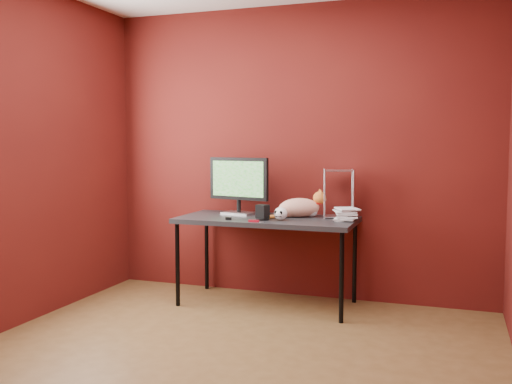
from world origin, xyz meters
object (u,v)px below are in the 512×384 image
(monitor, at_px, (239,183))
(book_stack, at_px, (337,152))
(speaker, at_px, (263,213))
(skull_mug, at_px, (281,214))
(cat, at_px, (300,207))
(desk, at_px, (267,223))

(monitor, height_order, book_stack, book_stack)
(speaker, xyz_separation_m, book_stack, (0.57, 0.21, 0.50))
(monitor, bearing_deg, book_stack, 6.07)
(speaker, bearing_deg, monitor, 157.21)
(book_stack, bearing_deg, skull_mug, -156.44)
(cat, distance_m, skull_mug, 0.27)
(monitor, relative_size, skull_mug, 5.14)
(monitor, distance_m, speaker, 0.48)
(skull_mug, xyz_separation_m, speaker, (-0.15, -0.03, 0.00))
(monitor, bearing_deg, desk, -12.50)
(desk, height_order, skull_mug, skull_mug)
(desk, bearing_deg, skull_mug, -38.61)
(monitor, xyz_separation_m, cat, (0.56, -0.01, -0.20))
(skull_mug, distance_m, book_stack, 0.69)
(cat, relative_size, speaker, 3.49)
(desk, distance_m, speaker, 0.19)
(cat, xyz_separation_m, book_stack, (0.33, -0.07, 0.48))
(monitor, bearing_deg, skull_mug, -18.24)
(desk, height_order, speaker, speaker)
(monitor, distance_m, cat, 0.60)
(speaker, bearing_deg, skull_mug, 29.43)
(skull_mug, bearing_deg, monitor, 158.12)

